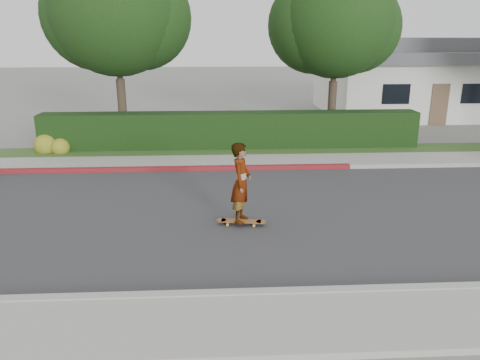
{
  "coord_description": "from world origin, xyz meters",
  "views": [
    {
      "loc": [
        -3.64,
        -11.3,
        4.41
      ],
      "look_at": [
        -3.04,
        -0.29,
        1.0
      ],
      "focal_mm": 35.0,
      "sensor_mm": 36.0,
      "label": 1
    }
  ],
  "objects": [
    {
      "name": "ground",
      "position": [
        0.0,
        0.0,
        0.0
      ],
      "size": [
        120.0,
        120.0,
        0.0
      ],
      "primitive_type": "plane",
      "color": "slate",
      "rests_on": "ground"
    },
    {
      "name": "road",
      "position": [
        0.0,
        0.0,
        0.01
      ],
      "size": [
        60.0,
        8.0,
        0.01
      ],
      "primitive_type": "cube",
      "color": "#2D2D30",
      "rests_on": "ground"
    },
    {
      "name": "curb_near",
      "position": [
        0.0,
        -4.1,
        0.07
      ],
      "size": [
        60.0,
        0.2,
        0.15
      ],
      "primitive_type": "cube",
      "color": "#9E9E99",
      "rests_on": "ground"
    },
    {
      "name": "sidewalk_near",
      "position": [
        0.0,
        -5.0,
        0.06
      ],
      "size": [
        60.0,
        1.6,
        0.12
      ],
      "primitive_type": "cube",
      "color": "gray",
      "rests_on": "ground"
    },
    {
      "name": "curb_far",
      "position": [
        0.0,
        4.1,
        0.07
      ],
      "size": [
        60.0,
        0.2,
        0.15
      ],
      "primitive_type": "cube",
      "color": "#9E9E99",
      "rests_on": "ground"
    },
    {
      "name": "curb_red_section",
      "position": [
        -5.0,
        4.1,
        0.08
      ],
      "size": [
        12.0,
        0.21,
        0.15
      ],
      "primitive_type": "cube",
      "color": "maroon",
      "rests_on": "ground"
    },
    {
      "name": "sidewalk_far",
      "position": [
        0.0,
        5.0,
        0.06
      ],
      "size": [
        60.0,
        1.6,
        0.12
      ],
      "primitive_type": "cube",
      "color": "gray",
      "rests_on": "ground"
    },
    {
      "name": "planting_strip",
      "position": [
        0.0,
        6.6,
        0.05
      ],
      "size": [
        60.0,
        1.6,
        0.1
      ],
      "primitive_type": "cube",
      "color": "#2D4C1E",
      "rests_on": "ground"
    },
    {
      "name": "hedge",
      "position": [
        -3.0,
        7.2,
        0.75
      ],
      "size": [
        15.0,
        1.0,
        1.5
      ],
      "primitive_type": "cube",
      "color": "black",
      "rests_on": "ground"
    },
    {
      "name": "flowering_shrub",
      "position": [
        -10.01,
        6.74,
        0.33
      ],
      "size": [
        1.4,
        1.0,
        0.9
      ],
      "color": "#2D4C19",
      "rests_on": "ground"
    },
    {
      "name": "tree_left",
      "position": [
        -7.51,
        8.69,
        5.26
      ],
      "size": [
        5.99,
        5.21,
        8.0
      ],
      "color": "#33261C",
      "rests_on": "ground"
    },
    {
      "name": "tree_center",
      "position": [
        1.49,
        9.19,
        4.9
      ],
      "size": [
        5.66,
        4.84,
        7.44
      ],
      "color": "#33261C",
      "rests_on": "ground"
    },
    {
      "name": "house",
      "position": [
        8.0,
        16.0,
        2.1
      ],
      "size": [
        10.6,
        8.6,
        4.3
      ],
      "color": "beige",
      "rests_on": "ground"
    },
    {
      "name": "skateboard",
      "position": [
        -3.04,
        -0.79,
        0.1
      ],
      "size": [
        1.22,
        0.42,
        0.11
      ],
      "rotation": [
        0.0,
        0.0,
        -0.16
      ],
      "color": "gold",
      "rests_on": "ground"
    },
    {
      "name": "skateboarder",
      "position": [
        -3.04,
        -0.79,
        1.09
      ],
      "size": [
        0.64,
        0.8,
        1.93
      ],
      "primitive_type": "imported",
      "rotation": [
        0.0,
        0.0,
        1.3
      ],
      "color": "white",
      "rests_on": "skateboard"
    }
  ]
}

